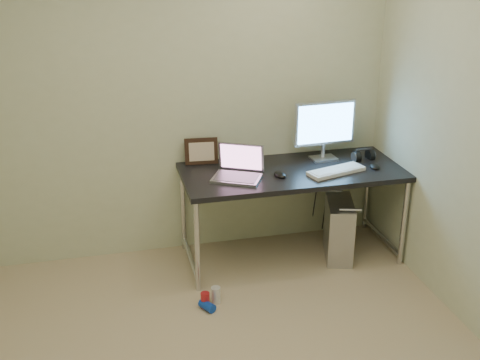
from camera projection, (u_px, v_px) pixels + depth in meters
name	position (u px, v px, depth m)	size (l,w,h in m)	color
wall_back	(167.00, 101.00, 4.57)	(3.50, 0.02, 2.50)	beige
desk	(292.00, 179.00, 4.65)	(1.70, 0.74, 0.75)	black
tower_computer	(339.00, 229.00, 4.82)	(0.32, 0.49, 0.50)	#B7B7BC
cable_a	(316.00, 192.00, 5.12)	(0.01, 0.01, 0.70)	black
cable_b	(327.00, 194.00, 5.12)	(0.01, 0.01, 0.72)	black
can_red	(205.00, 300.00, 4.19)	(0.06, 0.06, 0.12)	red
can_white	(216.00, 295.00, 4.25)	(0.07, 0.07, 0.12)	silver
can_blue	(207.00, 306.00, 4.17)	(0.07, 0.07, 0.12)	#103EC4
laptop	(238.00, 170.00, 4.46)	(0.44, 0.41, 0.24)	#B4B5BC
monitor	(325.00, 126.00, 4.74)	(0.51, 0.16, 0.48)	#B4B5BC
keyboard	(336.00, 171.00, 4.56)	(0.46, 0.15, 0.03)	white
mouse_right	(375.00, 165.00, 4.65)	(0.08, 0.12, 0.04)	black
mouse_left	(280.00, 174.00, 4.48)	(0.08, 0.12, 0.04)	black
headphones	(363.00, 156.00, 4.82)	(0.17, 0.11, 0.11)	black
picture_frame	(201.00, 151.00, 4.71)	(0.26, 0.03, 0.21)	black
webcam	(237.00, 150.00, 4.74)	(0.05, 0.04, 0.13)	silver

